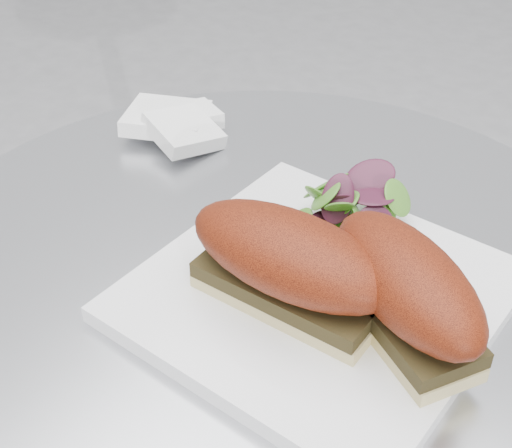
% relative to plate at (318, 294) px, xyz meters
% --- Properties ---
extents(table, '(0.70, 0.70, 0.73)m').
position_rel_plate_xyz_m(table, '(-0.06, 0.01, -0.25)').
color(table, silver).
rests_on(table, ground).
extents(plate, '(0.30, 0.30, 0.02)m').
position_rel_plate_xyz_m(plate, '(0.00, 0.00, 0.00)').
color(plate, white).
rests_on(plate, table).
extents(sandwich_left, '(0.18, 0.09, 0.08)m').
position_rel_plate_xyz_m(sandwich_left, '(-0.01, -0.03, 0.05)').
color(sandwich_left, '#CDC380').
rests_on(sandwich_left, plate).
extents(sandwich_right, '(0.18, 0.15, 0.08)m').
position_rel_plate_xyz_m(sandwich_right, '(0.08, -0.01, 0.05)').
color(sandwich_right, '#CDC380').
rests_on(sandwich_right, plate).
extents(salad, '(0.10, 0.10, 0.05)m').
position_rel_plate_xyz_m(salad, '(-0.02, 0.08, 0.03)').
color(salad, '#4B872C').
rests_on(salad, plate).
extents(napkin, '(0.13, 0.13, 0.02)m').
position_rel_plate_xyz_m(napkin, '(-0.27, 0.15, 0.00)').
color(napkin, white).
rests_on(napkin, table).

